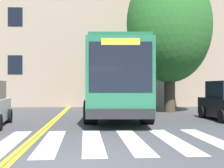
% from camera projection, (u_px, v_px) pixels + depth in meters
% --- Properties ---
extents(ground_plane, '(120.00, 120.00, 0.00)m').
position_uv_depth(ground_plane, '(72.00, 164.00, 6.40)').
color(ground_plane, '#424244').
extents(crosswalk, '(9.01, 4.56, 0.01)m').
position_uv_depth(crosswalk, '(72.00, 142.00, 9.01)').
color(crosswalk, white).
rests_on(crosswalk, ground).
extents(lane_line_yellow_inner, '(0.12, 36.00, 0.01)m').
position_uv_depth(lane_line_yellow_inner, '(67.00, 108.00, 22.90)').
color(lane_line_yellow_inner, gold).
rests_on(lane_line_yellow_inner, ground).
extents(lane_line_yellow_outer, '(0.12, 36.00, 0.01)m').
position_uv_depth(lane_line_yellow_outer, '(69.00, 108.00, 22.91)').
color(lane_line_yellow_outer, gold).
rests_on(lane_line_yellow_outer, ground).
extents(city_bus, '(3.42, 11.98, 3.59)m').
position_uv_depth(city_bus, '(117.00, 80.00, 16.92)').
color(city_bus, '#28704C').
rests_on(city_bus, ground).
extents(car_teal_behind_bus, '(2.10, 4.52, 1.94)m').
position_uv_depth(car_teal_behind_bus, '(105.00, 95.00, 26.15)').
color(car_teal_behind_bus, '#236B70').
rests_on(car_teal_behind_bus, ground).
extents(street_tree_curbside_large, '(7.35, 7.15, 9.03)m').
position_uv_depth(street_tree_curbside_large, '(170.00, 25.00, 19.36)').
color(street_tree_curbside_large, '#4C3D2D').
rests_on(street_tree_curbside_large, ground).
extents(building_facade, '(41.59, 9.86, 13.03)m').
position_uv_depth(building_facade, '(89.00, 33.00, 28.89)').
color(building_facade, tan).
rests_on(building_facade, ground).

